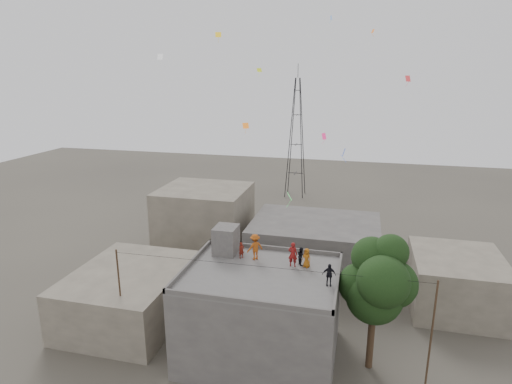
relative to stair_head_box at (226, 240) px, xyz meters
The scene contains 18 objects.
ground 8.21m from the stair_head_box, 39.09° to the right, with size 140.00×140.00×0.00m, color #413D35.
main_building 5.78m from the stair_head_box, 39.09° to the right, with size 10.00×8.00×6.10m.
parapet 4.21m from the stair_head_box, 39.09° to the right, with size 10.00×8.00×0.30m.
stair_head_box is the anchor object (origin of this frame).
neighbor_west 9.34m from the stair_head_box, behind, with size 8.00×10.00×4.00m, color #625A4E.
neighbor_north 13.35m from the stair_head_box, 65.48° to the left, with size 12.00×9.00×5.00m, color #4C4947.
neighbor_northwest 15.45m from the stair_head_box, 116.91° to the left, with size 9.00×8.00×7.00m, color #625A4E.
neighbor_east 19.35m from the stair_head_box, 23.28° to the left, with size 7.00×8.00×4.40m, color #625A4E.
tree 10.80m from the stair_head_box, 10.74° to the right, with size 4.90×4.60×9.10m.
utility_line 6.26m from the stair_head_box, 46.14° to the right, with size 20.12×0.62×7.40m.
transmission_tower 37.46m from the stair_head_box, 91.23° to the left, with size 2.97×2.97×20.01m.
person_red_adult 5.13m from the stair_head_box, 11.67° to the right, with size 0.62×0.41×1.71m, color maroon.
person_orange_child 6.02m from the stair_head_box, ahead, with size 0.65×0.42×1.32m, color #A05512.
person_dark_child 5.57m from the stair_head_box, ahead, with size 0.60×0.47×1.24m, color black.
person_dark_adult 8.24m from the stair_head_box, 22.67° to the right, with size 0.84×0.35×1.43m, color black.
person_orange_adult 2.36m from the stair_head_box, 13.94° to the right, with size 1.19×0.69×1.85m, color #A64913.
person_red_child 1.50m from the stair_head_box, 24.05° to the right, with size 0.43×0.28×1.17m, color maroon.
kites 11.41m from the stair_head_box, 55.84° to the left, with size 20.39×14.10×12.18m.
Camera 1 is at (5.85, -24.63, 18.64)m, focal length 30.00 mm.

